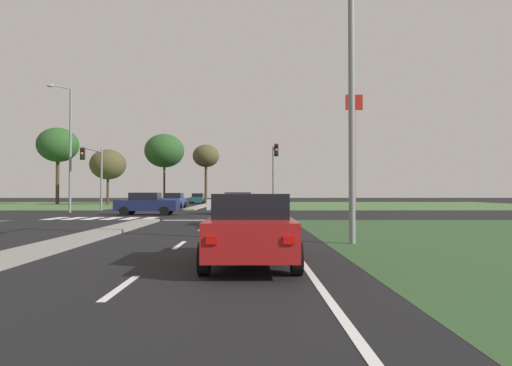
{
  "coord_description": "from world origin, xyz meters",
  "views": [
    {
      "loc": [
        5.7,
        -2.45,
        1.6
      ],
      "look_at": [
        6.0,
        30.9,
        2.32
      ],
      "focal_mm": 30.98,
      "sensor_mm": 36.0,
      "label": 1
    }
  ],
  "objects_px": {
    "traffic_signal_far_left": "(95,167)",
    "treeline_third": "(164,151)",
    "treeline_second": "(108,165)",
    "car_blue_second": "(174,200)",
    "car_white_fourth": "(236,203)",
    "traffic_signal_far_right": "(274,165)",
    "treeline_near": "(58,145)",
    "treeline_fourth": "(206,156)",
    "fastfood_pole_sign": "(354,126)",
    "car_grey_near": "(248,209)",
    "car_red_fifth": "(251,228)",
    "street_lamp_near": "(354,83)",
    "car_navy_sixth": "(147,204)",
    "street_lamp_second": "(69,143)",
    "car_teal_third": "(198,198)"
  },
  "relations": [
    {
      "from": "street_lamp_near",
      "to": "treeline_second",
      "type": "xyz_separation_m",
      "value": [
        -22.14,
        44.65,
        0.3
      ]
    },
    {
      "from": "traffic_signal_far_left",
      "to": "street_lamp_near",
      "type": "bearing_deg",
      "value": -55.29
    },
    {
      "from": "treeline_fourth",
      "to": "fastfood_pole_sign",
      "type": "bearing_deg",
      "value": -35.76
    },
    {
      "from": "street_lamp_second",
      "to": "treeline_fourth",
      "type": "bearing_deg",
      "value": 70.87
    },
    {
      "from": "car_navy_sixth",
      "to": "traffic_signal_far_right",
      "type": "distance_m",
      "value": 11.41
    },
    {
      "from": "car_teal_third",
      "to": "treeline_third",
      "type": "xyz_separation_m",
      "value": [
        -4.45,
        -2.44,
        6.73
      ]
    },
    {
      "from": "traffic_signal_far_right",
      "to": "fastfood_pole_sign",
      "type": "distance_m",
      "value": 14.26
    },
    {
      "from": "car_red_fifth",
      "to": "traffic_signal_far_left",
      "type": "xyz_separation_m",
      "value": [
        -13.27,
        27.38,
        2.94
      ]
    },
    {
      "from": "traffic_signal_far_right",
      "to": "traffic_signal_far_left",
      "type": "distance_m",
      "value": 15.2
    },
    {
      "from": "car_navy_sixth",
      "to": "treeline_fourth",
      "type": "xyz_separation_m",
      "value": [
        1.28,
        27.91,
        5.67
      ]
    },
    {
      "from": "car_red_fifth",
      "to": "treeline_fourth",
      "type": "relative_size",
      "value": 0.55
    },
    {
      "from": "street_lamp_second",
      "to": "treeline_third",
      "type": "xyz_separation_m",
      "value": [
        2.26,
        27.03,
        1.96
      ]
    },
    {
      "from": "traffic_signal_far_left",
      "to": "treeline_second",
      "type": "height_order",
      "value": "treeline_second"
    },
    {
      "from": "car_white_fourth",
      "to": "car_red_fifth",
      "type": "bearing_deg",
      "value": -177.19
    },
    {
      "from": "street_lamp_near",
      "to": "car_teal_third",
      "type": "bearing_deg",
      "value": 102.22
    },
    {
      "from": "street_lamp_second",
      "to": "car_blue_second",
      "type": "bearing_deg",
      "value": 57.59
    },
    {
      "from": "treeline_near",
      "to": "car_teal_third",
      "type": "bearing_deg",
      "value": 11.0
    },
    {
      "from": "traffic_signal_far_left",
      "to": "fastfood_pole_sign",
      "type": "xyz_separation_m",
      "value": [
        24.27,
        9.78,
        5.04
      ]
    },
    {
      "from": "traffic_signal_far_right",
      "to": "car_grey_near",
      "type": "bearing_deg",
      "value": -97.52
    },
    {
      "from": "car_teal_third",
      "to": "street_lamp_second",
      "type": "xyz_separation_m",
      "value": [
        -6.71,
        -29.47,
        4.77
      ]
    },
    {
      "from": "car_blue_second",
      "to": "traffic_signal_far_right",
      "type": "relative_size",
      "value": 0.8
    },
    {
      "from": "car_grey_near",
      "to": "car_white_fourth",
      "type": "relative_size",
      "value": 1.07
    },
    {
      "from": "car_grey_near",
      "to": "car_red_fifth",
      "type": "height_order",
      "value": "car_red_fifth"
    },
    {
      "from": "traffic_signal_far_left",
      "to": "treeline_second",
      "type": "bearing_deg",
      "value": 105.24
    },
    {
      "from": "car_grey_near",
      "to": "car_blue_second",
      "type": "bearing_deg",
      "value": 108.0
    },
    {
      "from": "street_lamp_near",
      "to": "traffic_signal_far_right",
      "type": "bearing_deg",
      "value": 93.02
    },
    {
      "from": "treeline_second",
      "to": "car_blue_second",
      "type": "bearing_deg",
      "value": -48.89
    },
    {
      "from": "car_red_fifth",
      "to": "street_lamp_near",
      "type": "bearing_deg",
      "value": 48.85
    },
    {
      "from": "treeline_third",
      "to": "treeline_fourth",
      "type": "xyz_separation_m",
      "value": [
        6.16,
        -2.78,
        -1.0
      ]
    },
    {
      "from": "car_blue_second",
      "to": "treeline_second",
      "type": "distance_m",
      "value": 17.28
    },
    {
      "from": "traffic_signal_far_left",
      "to": "street_lamp_second",
      "type": "distance_m",
      "value": 3.05
    },
    {
      "from": "car_grey_near",
      "to": "traffic_signal_far_left",
      "type": "xyz_separation_m",
      "value": [
        -13.12,
        15.81,
        2.96
      ]
    },
    {
      "from": "car_blue_second",
      "to": "car_navy_sixth",
      "type": "xyz_separation_m",
      "value": [
        0.52,
        -14.07,
        0.02
      ]
    },
    {
      "from": "traffic_signal_far_right",
      "to": "traffic_signal_far_left",
      "type": "relative_size",
      "value": 1.05
    },
    {
      "from": "car_blue_second",
      "to": "fastfood_pole_sign",
      "type": "xyz_separation_m",
      "value": [
        18.99,
        1.46,
        7.98
      ]
    },
    {
      "from": "traffic_signal_far_left",
      "to": "treeline_fourth",
      "type": "bearing_deg",
      "value": 72.27
    },
    {
      "from": "car_red_fifth",
      "to": "fastfood_pole_sign",
      "type": "bearing_deg",
      "value": 73.51
    },
    {
      "from": "car_blue_second",
      "to": "treeline_near",
      "type": "height_order",
      "value": "treeline_near"
    },
    {
      "from": "treeline_near",
      "to": "treeline_fourth",
      "type": "relative_size",
      "value": 1.31
    },
    {
      "from": "car_navy_sixth",
      "to": "fastfood_pole_sign",
      "type": "bearing_deg",
      "value": 130.05
    },
    {
      "from": "traffic_signal_far_left",
      "to": "fastfood_pole_sign",
      "type": "bearing_deg",
      "value": 21.95
    },
    {
      "from": "car_blue_second",
      "to": "traffic_signal_far_right",
      "type": "xyz_separation_m",
      "value": [
        9.92,
        -8.41,
        3.13
      ]
    },
    {
      "from": "car_blue_second",
      "to": "fastfood_pole_sign",
      "type": "bearing_deg",
      "value": -175.61
    },
    {
      "from": "car_grey_near",
      "to": "treeline_fourth",
      "type": "height_order",
      "value": "treeline_fourth"
    },
    {
      "from": "car_white_fourth",
      "to": "fastfood_pole_sign",
      "type": "bearing_deg",
      "value": -40.24
    },
    {
      "from": "car_white_fourth",
      "to": "traffic_signal_far_left",
      "type": "distance_m",
      "value": 13.3
    },
    {
      "from": "traffic_signal_far_right",
      "to": "treeline_near",
      "type": "height_order",
      "value": "treeline_near"
    },
    {
      "from": "car_grey_near",
      "to": "treeline_second",
      "type": "bearing_deg",
      "value": 117.14
    },
    {
      "from": "traffic_signal_far_right",
      "to": "treeline_near",
      "type": "relative_size",
      "value": 0.54
    },
    {
      "from": "traffic_signal_far_left",
      "to": "treeline_third",
      "type": "distance_m",
      "value": 25.23
    }
  ]
}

